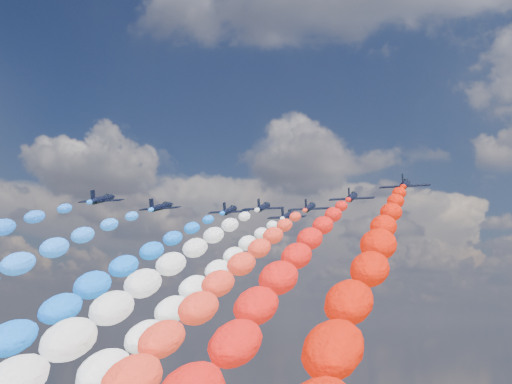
% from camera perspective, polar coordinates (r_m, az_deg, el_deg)
% --- Properties ---
extents(jet_0, '(10.56, 13.97, 6.34)m').
position_cam_1_polar(jet_0, '(155.32, -12.75, -0.60)').
color(jet_0, black).
extents(jet_1, '(10.52, 13.94, 6.34)m').
position_cam_1_polar(jet_1, '(163.26, -7.98, -1.25)').
color(jet_1, black).
extents(jet_2, '(10.52, 13.93, 6.34)m').
position_cam_1_polar(jet_2, '(166.83, -2.22, -1.54)').
color(jet_2, black).
extents(trail_2, '(6.22, 130.93, 53.52)m').
position_cam_1_polar(trail_2, '(102.97, -14.71, -9.58)').
color(trail_2, blue).
extents(jet_3, '(10.39, 13.84, 6.34)m').
position_cam_1_polar(jet_3, '(161.92, 0.62, -1.27)').
color(jet_3, black).
extents(trail_3, '(6.22, 130.93, 53.52)m').
position_cam_1_polar(trail_3, '(96.44, -10.64, -9.68)').
color(trail_3, white).
extents(jet_4, '(10.04, 13.59, 6.34)m').
position_cam_1_polar(jet_4, '(175.37, 2.65, -1.99)').
color(jet_4, black).
extents(trail_4, '(6.22, 130.93, 53.52)m').
position_cam_1_polar(trail_4, '(108.85, -6.01, -9.91)').
color(trail_4, white).
extents(jet_5, '(10.12, 13.65, 6.34)m').
position_cam_1_polar(jet_5, '(162.86, 4.52, -1.29)').
color(jet_5, black).
extents(trail_5, '(6.22, 130.93, 53.52)m').
position_cam_1_polar(trail_5, '(95.51, -3.96, -9.83)').
color(trail_5, '#F73521').
extents(jet_6, '(10.02, 13.58, 6.34)m').
position_cam_1_polar(jet_6, '(150.19, 8.04, -0.42)').
color(jet_6, black).
extents(trail_6, '(6.22, 130.93, 53.52)m').
position_cam_1_polar(trail_6, '(81.46, 1.21, -9.70)').
color(trail_6, red).
extents(jet_7, '(9.96, 13.53, 6.34)m').
position_cam_1_polar(jet_7, '(138.07, 12.38, 0.63)').
color(jet_7, black).
extents(trail_7, '(6.22, 130.93, 53.52)m').
position_cam_1_polar(trail_7, '(68.12, 8.79, -9.38)').
color(trail_7, red).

